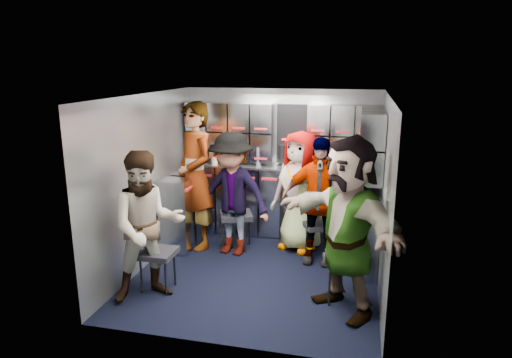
% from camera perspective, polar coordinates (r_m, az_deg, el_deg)
% --- Properties ---
extents(floor, '(3.00, 3.00, 0.00)m').
position_cam_1_polar(floor, '(5.61, 0.24, -11.55)').
color(floor, black).
rests_on(floor, ground).
extents(wall_back, '(2.80, 0.04, 2.10)m').
position_cam_1_polar(wall_back, '(6.67, 3.14, 2.18)').
color(wall_back, '#92989F').
rests_on(wall_back, ground).
extents(wall_left, '(0.04, 3.00, 2.10)m').
position_cam_1_polar(wall_left, '(5.71, -13.58, -0.27)').
color(wall_left, '#92989F').
rests_on(wall_left, ground).
extents(wall_right, '(0.04, 3.00, 2.10)m').
position_cam_1_polar(wall_right, '(5.12, 15.71, -2.07)').
color(wall_right, '#92989F').
rests_on(wall_right, ground).
extents(ceiling, '(2.80, 3.00, 0.02)m').
position_cam_1_polar(ceiling, '(5.06, 0.26, 10.38)').
color(ceiling, silver).
rests_on(ceiling, wall_back).
extents(cart_bank_back, '(2.68, 0.38, 0.99)m').
position_cam_1_polar(cart_bank_back, '(6.61, 2.75, -2.90)').
color(cart_bank_back, '#8C929B').
rests_on(cart_bank_back, ground).
extents(cart_bank_left, '(0.38, 0.76, 0.99)m').
position_cam_1_polar(cart_bank_left, '(6.26, -9.29, -4.05)').
color(cart_bank_left, '#8C929B').
rests_on(cart_bank_left, ground).
extents(counter, '(2.68, 0.42, 0.03)m').
position_cam_1_polar(counter, '(6.47, 2.81, 1.50)').
color(counter, '#AEB0B5').
rests_on(counter, cart_bank_back).
extents(locker_bank_back, '(2.68, 0.28, 0.82)m').
position_cam_1_polar(locker_bank_back, '(6.44, 2.96, 5.74)').
color(locker_bank_back, '#8C929B').
rests_on(locker_bank_back, wall_back).
extents(locker_bank_right, '(0.28, 1.00, 0.82)m').
position_cam_1_polar(locker_bank_right, '(5.70, 14.24, 4.21)').
color(locker_bank_right, '#8C929B').
rests_on(locker_bank_right, wall_right).
extents(right_cabinet, '(0.28, 1.20, 1.00)m').
position_cam_1_polar(right_cabinet, '(5.86, 13.66, -5.54)').
color(right_cabinet, '#8C929B').
rests_on(right_cabinet, ground).
extents(coffee_niche, '(0.46, 0.16, 0.84)m').
position_cam_1_polar(coffee_niche, '(6.48, 4.62, 5.58)').
color(coffee_niche, black).
rests_on(coffee_niche, wall_back).
extents(red_latch_strip, '(2.60, 0.02, 0.03)m').
position_cam_1_polar(red_latch_strip, '(6.31, 2.46, -0.08)').
color(red_latch_strip, maroon).
rests_on(red_latch_strip, cart_bank_back).
extents(jump_seat_near_left, '(0.39, 0.37, 0.46)m').
position_cam_1_polar(jump_seat_near_left, '(5.18, -12.24, -9.26)').
color(jump_seat_near_left, black).
rests_on(jump_seat_near_left, ground).
extents(jump_seat_mid_left, '(0.53, 0.52, 0.49)m').
position_cam_1_polar(jump_seat_mid_left, '(6.16, -2.52, -4.78)').
color(jump_seat_mid_left, black).
rests_on(jump_seat_mid_left, ground).
extents(jump_seat_center, '(0.54, 0.53, 0.49)m').
position_cam_1_polar(jump_seat_center, '(6.32, 5.61, -4.31)').
color(jump_seat_center, black).
rests_on(jump_seat_center, ground).
extents(jump_seat_mid_right, '(0.50, 0.49, 0.45)m').
position_cam_1_polar(jump_seat_mid_right, '(5.97, 7.88, -5.88)').
color(jump_seat_mid_right, black).
rests_on(jump_seat_mid_right, ground).
extents(jump_seat_near_right, '(0.50, 0.48, 0.48)m').
position_cam_1_polar(jump_seat_near_right, '(4.90, 11.14, -10.40)').
color(jump_seat_near_right, black).
rests_on(jump_seat_near_right, ground).
extents(attendant_standing, '(0.85, 0.83, 1.97)m').
position_cam_1_polar(attendant_standing, '(6.12, -7.60, 0.36)').
color(attendant_standing, black).
rests_on(attendant_standing, ground).
extents(attendant_arc_a, '(0.98, 0.94, 1.60)m').
position_cam_1_polar(attendant_arc_a, '(4.88, -13.39, -5.81)').
color(attendant_arc_a, black).
rests_on(attendant_arc_a, ground).
extents(attendant_arc_b, '(1.14, 0.79, 1.61)m').
position_cam_1_polar(attendant_arc_b, '(5.88, -3.03, -1.90)').
color(attendant_arc_b, black).
rests_on(attendant_arc_b, ground).
extents(attendant_arc_c, '(0.93, 0.79, 1.61)m').
position_cam_1_polar(attendant_arc_c, '(6.04, 5.46, -1.55)').
color(attendant_arc_c, black).
rests_on(attendant_arc_c, ground).
extents(attendant_arc_d, '(0.95, 0.44, 1.60)m').
position_cam_1_polar(attendant_arc_d, '(5.67, 7.84, -2.74)').
color(attendant_arc_d, black).
rests_on(attendant_arc_d, ground).
extents(attendant_arc_e, '(1.55, 1.57, 1.80)m').
position_cam_1_polar(attendant_arc_e, '(4.55, 11.33, -5.82)').
color(attendant_arc_e, black).
rests_on(attendant_arc_e, ground).
extents(bottle_left, '(0.07, 0.07, 0.27)m').
position_cam_1_polar(bottle_left, '(6.45, 0.31, 2.83)').
color(bottle_left, white).
rests_on(bottle_left, counter).
extents(bottle_mid, '(0.06, 0.06, 0.26)m').
position_cam_1_polar(bottle_mid, '(6.55, -3.21, 2.94)').
color(bottle_mid, white).
rests_on(bottle_mid, counter).
extents(bottle_right, '(0.06, 0.06, 0.24)m').
position_cam_1_polar(bottle_right, '(6.30, 12.30, 2.07)').
color(bottle_right, white).
rests_on(bottle_right, counter).
extents(cup_left, '(0.09, 0.09, 0.11)m').
position_cam_1_polar(cup_left, '(6.63, -5.19, 2.37)').
color(cup_left, '#CAB38E').
rests_on(cup_left, counter).
extents(cup_right, '(0.08, 0.08, 0.09)m').
position_cam_1_polar(cup_right, '(6.31, 9.69, 1.54)').
color(cup_right, '#CAB38E').
rests_on(cup_right, counter).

